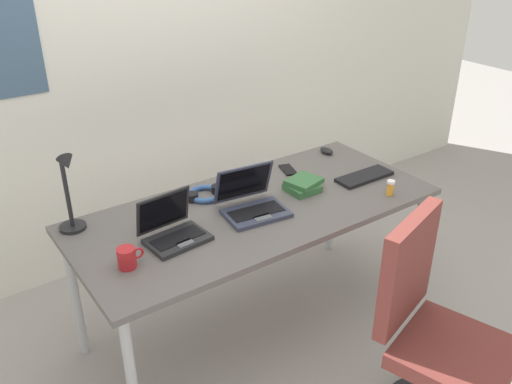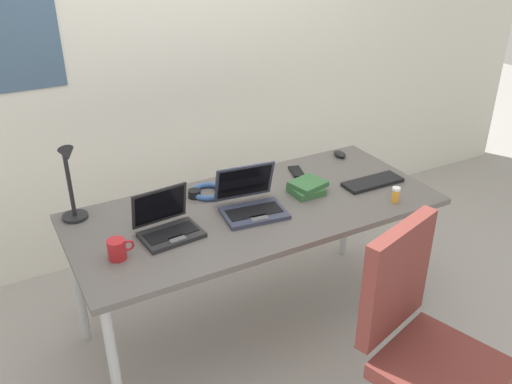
{
  "view_description": "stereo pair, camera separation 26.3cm",
  "coord_description": "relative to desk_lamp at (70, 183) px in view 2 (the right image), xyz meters",
  "views": [
    {
      "loc": [
        -1.34,
        -1.91,
        2.03
      ],
      "look_at": [
        0.0,
        0.0,
        0.82
      ],
      "focal_mm": 38.31,
      "sensor_mm": 36.0,
      "label": 1
    },
    {
      "loc": [
        -1.12,
        -2.05,
        2.03
      ],
      "look_at": [
        0.0,
        0.0,
        0.82
      ],
      "focal_mm": 38.31,
      "sensor_mm": 36.0,
      "label": 2
    }
  ],
  "objects": [
    {
      "name": "computer_mouse",
      "position": [
        1.52,
        0.02,
        -0.18
      ],
      "size": [
        0.06,
        0.1,
        0.03
      ],
      "primitive_type": "ellipsoid",
      "rotation": [
        0.0,
        0.0,
        -0.03
      ],
      "color": "black",
      "rests_on": "desk"
    },
    {
      "name": "cell_phone",
      "position": [
        1.18,
        -0.04,
        -0.19
      ],
      "size": [
        0.1,
        0.15,
        0.01
      ],
      "primitive_type": "cube",
      "rotation": [
        0.0,
        0.0,
        -0.3
      ],
      "color": "black",
      "rests_on": "desk"
    },
    {
      "name": "wall_back",
      "position": [
        0.8,
        0.82,
        0.36
      ],
      "size": [
        6.0,
        0.13,
        2.6
      ],
      "color": "silver",
      "rests_on": "ground_plane"
    },
    {
      "name": "pill_bottle",
      "position": [
        1.43,
        -0.56,
        -0.16
      ],
      "size": [
        0.04,
        0.04,
        0.08
      ],
      "color": "gold",
      "rests_on": "desk"
    },
    {
      "name": "desk_lamp",
      "position": [
        0.0,
        0.0,
        0.0
      ],
      "size": [
        0.12,
        0.18,
        0.4
      ],
      "color": "black",
      "rests_on": "desk"
    },
    {
      "name": "desk",
      "position": [
        0.8,
        -0.28,
        -0.25
      ],
      "size": [
        1.8,
        0.8,
        0.74
      ],
      "color": "#595451",
      "rests_on": "ground_plane"
    },
    {
      "name": "laptop_mid_desk",
      "position": [
        0.34,
        -0.31,
        -0.16
      ],
      "size": [
        0.28,
        0.24,
        0.2
      ],
      "color": "#232326",
      "rests_on": "desk"
    },
    {
      "name": "coffee_mug",
      "position": [
        0.08,
        -0.39,
        -0.15
      ],
      "size": [
        0.11,
        0.08,
        0.09
      ],
      "color": "#B21E23",
      "rests_on": "desk"
    },
    {
      "name": "laptop_back_left",
      "position": [
        0.76,
        -0.31,
        -0.15
      ],
      "size": [
        0.33,
        0.3,
        0.21
      ],
      "color": "#33384C",
      "rests_on": "desk"
    },
    {
      "name": "ground_plane",
      "position": [
        0.8,
        -0.28,
        -0.94
      ],
      "size": [
        12.0,
        12.0,
        0.0
      ],
      "primitive_type": "plane",
      "color": "gray"
    },
    {
      "name": "book_stack",
      "position": [
        1.1,
        -0.27,
        -0.17
      ],
      "size": [
        0.19,
        0.18,
        0.06
      ],
      "color": "#336638",
      "rests_on": "desk"
    },
    {
      "name": "external_keyboard",
      "position": [
        1.46,
        -0.35,
        -0.19
      ],
      "size": [
        0.33,
        0.12,
        0.02
      ],
      "primitive_type": "cube",
      "rotation": [
        0.0,
        0.0,
        -0.01
      ],
      "color": "black",
      "rests_on": "desk"
    },
    {
      "name": "headphones",
      "position": [
        0.65,
        -0.04,
        -0.18
      ],
      "size": [
        0.21,
        0.18,
        0.04
      ],
      "color": "#335999",
      "rests_on": "desk"
    },
    {
      "name": "office_chair",
      "position": [
        1.06,
        -1.21,
        -0.54
      ],
      "size": [
        0.56,
        0.6,
        0.97
      ],
      "color": "black",
      "rests_on": "ground_plane"
    }
  ]
}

